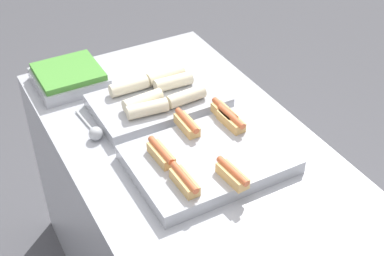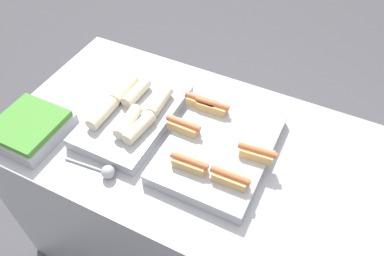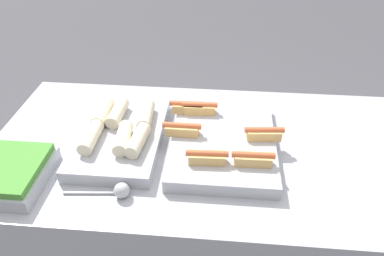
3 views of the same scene
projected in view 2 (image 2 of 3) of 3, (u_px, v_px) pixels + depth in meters
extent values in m
plane|color=#4C4C51|center=(210.00, 251.00, 2.12)|extent=(12.00, 12.00, 0.00)
cube|color=#A8AAB2|center=(214.00, 211.00, 1.79)|extent=(1.77, 0.86, 0.91)
cube|color=#A8AAB2|center=(219.00, 147.00, 1.43)|extent=(0.38, 0.52, 0.05)
cube|color=tan|center=(189.00, 164.00, 1.32)|extent=(0.12, 0.05, 0.04)
cylinder|color=#CC6038|center=(189.00, 161.00, 1.31)|extent=(0.14, 0.03, 0.02)
cube|color=tan|center=(201.00, 103.00, 1.54)|extent=(0.12, 0.05, 0.04)
cylinder|color=#CC6038|center=(201.00, 99.00, 1.52)|extent=(0.14, 0.02, 0.02)
cube|color=tan|center=(230.00, 179.00, 1.28)|extent=(0.12, 0.05, 0.04)
cylinder|color=#CC6038|center=(230.00, 176.00, 1.27)|extent=(0.14, 0.02, 0.02)
cube|color=tan|center=(184.00, 126.00, 1.45)|extent=(0.12, 0.05, 0.04)
cylinder|color=#CC6038|center=(184.00, 123.00, 1.43)|extent=(0.14, 0.02, 0.02)
cube|color=tan|center=(257.00, 154.00, 1.36)|extent=(0.13, 0.05, 0.04)
cylinder|color=#CC6038|center=(258.00, 150.00, 1.34)|extent=(0.14, 0.03, 0.02)
cube|color=tan|center=(212.00, 107.00, 1.52)|extent=(0.12, 0.05, 0.04)
cylinder|color=#CC6038|center=(212.00, 103.00, 1.50)|extent=(0.14, 0.03, 0.02)
cube|color=#A8AAB2|center=(133.00, 116.00, 1.55)|extent=(0.31, 0.50, 0.05)
cylinder|color=beige|center=(124.00, 89.00, 1.58)|extent=(0.05, 0.15, 0.05)
cylinder|color=beige|center=(136.00, 92.00, 1.57)|extent=(0.06, 0.16, 0.05)
cylinder|color=beige|center=(139.00, 128.00, 1.43)|extent=(0.07, 0.16, 0.05)
cylinder|color=beige|center=(103.00, 113.00, 1.48)|extent=(0.05, 0.15, 0.05)
cylinder|color=beige|center=(160.00, 101.00, 1.53)|extent=(0.06, 0.16, 0.05)
cylinder|color=beige|center=(128.00, 122.00, 1.45)|extent=(0.06, 0.16, 0.05)
cube|color=#A8AAB2|center=(30.00, 130.00, 1.49)|extent=(0.26, 0.27, 0.05)
cube|color=#4C9338|center=(27.00, 123.00, 1.47)|extent=(0.24, 0.25, 0.02)
cylinder|color=#B2B5BA|center=(88.00, 166.00, 1.40)|extent=(0.19, 0.03, 0.01)
sphere|color=#B2B5BA|center=(108.00, 172.00, 1.35)|extent=(0.05, 0.05, 0.05)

